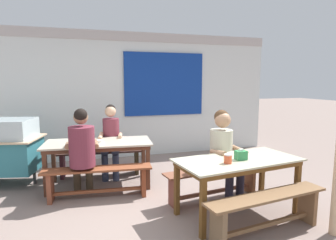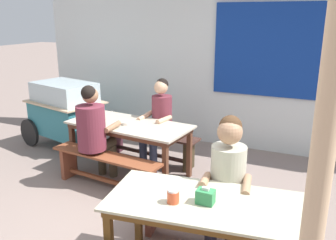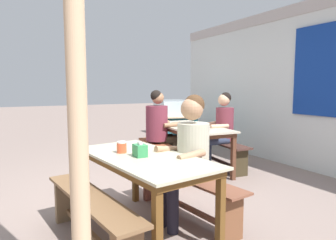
{
  "view_description": "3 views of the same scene",
  "coord_description": "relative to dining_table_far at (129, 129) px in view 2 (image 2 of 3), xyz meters",
  "views": [
    {
      "loc": [
        -1.01,
        -3.36,
        1.69
      ],
      "look_at": [
        0.26,
        0.74,
        1.1
      ],
      "focal_mm": 30.54,
      "sensor_mm": 36.0,
      "label": 1
    },
    {
      "loc": [
        1.62,
        -2.73,
        2.13
      ],
      "look_at": [
        0.09,
        0.65,
        1.04
      ],
      "focal_mm": 38.26,
      "sensor_mm": 36.0,
      "label": 2
    },
    {
      "loc": [
        3.38,
        -1.42,
        1.36
      ],
      "look_at": [
        0.11,
        0.35,
        0.96
      ],
      "focal_mm": 32.25,
      "sensor_mm": 36.0,
      "label": 3
    }
  ],
  "objects": [
    {
      "name": "wooden_support_post",
      "position": [
        2.39,
        -2.3,
        0.62
      ],
      "size": [
        0.11,
        0.11,
        2.55
      ],
      "primitive_type": "cylinder",
      "color": "#D3AD85",
      "rests_on": "ground_plane"
    },
    {
      "name": "bench_far_front",
      "position": [
        -0.05,
        -0.52,
        -0.35
      ],
      "size": [
        1.56,
        0.43,
        0.45
      ],
      "color": "brown",
      "rests_on": "ground_plane"
    },
    {
      "name": "bench_near_back",
      "position": [
        1.53,
        -1.04,
        -0.36
      ],
      "size": [
        1.54,
        0.48,
        0.45
      ],
      "color": "brown",
      "rests_on": "ground_plane"
    },
    {
      "name": "dining_table_near",
      "position": [
        1.6,
        -1.55,
        -0.0
      ],
      "size": [
        1.64,
        0.94,
        0.73
      ],
      "color": "#BAB699",
      "rests_on": "ground_plane"
    },
    {
      "name": "person_left_back_turned",
      "position": [
        -0.25,
        -0.44,
        0.09
      ],
      "size": [
        0.47,
        0.55,
        1.31
      ],
      "color": "#433828",
      "rests_on": "ground_plane"
    },
    {
      "name": "bench_far_back",
      "position": [
        0.05,
        0.52,
        -0.35
      ],
      "size": [
        1.56,
        0.45,
        0.45
      ],
      "color": "#3F2721",
      "rests_on": "ground_plane"
    },
    {
      "name": "ground_plane",
      "position": [
        0.76,
        -1.24,
        -0.65
      ],
      "size": [
        40.0,
        40.0,
        0.0
      ],
      "primitive_type": "plane",
      "color": "gray"
    },
    {
      "name": "backdrop_wall",
      "position": [
        0.78,
        1.71,
        0.78
      ],
      "size": [
        6.7,
        0.23,
        2.74
      ],
      "color": "silver",
      "rests_on": "ground_plane"
    },
    {
      "name": "soup_bowl",
      "position": [
        0.0,
        -0.06,
        0.09
      ],
      "size": [
        0.13,
        0.13,
        0.04
      ],
      "primitive_type": "cylinder",
      "color": "silver",
      "rests_on": "dining_table_far"
    },
    {
      "name": "person_right_near_table",
      "position": [
        1.65,
        -1.09,
        0.09
      ],
      "size": [
        0.47,
        0.55,
        1.29
      ],
      "color": "#211E2C",
      "rests_on": "ground_plane"
    },
    {
      "name": "dining_table_far",
      "position": [
        0.0,
        0.0,
        0.0
      ],
      "size": [
        1.73,
        0.92,
        0.73
      ],
      "color": "#C0B59E",
      "rests_on": "ground_plane"
    },
    {
      "name": "person_center_facing",
      "position": [
        0.24,
        0.42,
        0.06
      ],
      "size": [
        0.45,
        0.55,
        1.28
      ],
      "color": "#303953",
      "rests_on": "ground_plane"
    },
    {
      "name": "food_cart",
      "position": [
        -1.52,
        0.52,
        -0.03
      ],
      "size": [
        1.64,
        1.11,
        1.08
      ],
      "color": "teal",
      "rests_on": "ground_plane"
    },
    {
      "name": "condiment_jar",
      "position": [
        1.38,
        -1.69,
        0.13
      ],
      "size": [
        0.1,
        0.1,
        0.11
      ],
      "color": "#DA522E",
      "rests_on": "dining_table_near"
    },
    {
      "name": "tissue_box",
      "position": [
        1.62,
        -1.59,
        0.13
      ],
      "size": [
        0.14,
        0.1,
        0.14
      ],
      "color": "#31884C",
      "rests_on": "dining_table_near"
    }
  ]
}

